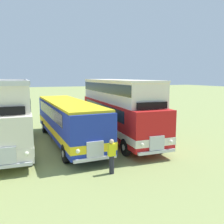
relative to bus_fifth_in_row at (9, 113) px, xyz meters
The scene contains 4 objects.
bus_fifth_in_row is the anchor object (origin of this frame).
bus_sixth_in_row 3.89m from the bus_fifth_in_row, ahead, with size 2.85×11.59×2.99m.
bus_seventh_in_row 7.69m from the bus_fifth_in_row, ahead, with size 2.92×11.63×4.49m.
marshal_person 7.97m from the bus_fifth_in_row, 53.98° to the right, with size 0.36×0.24×1.73m.
Camera 1 is at (4.23, -16.75, 4.71)m, focal length 38.78 mm.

